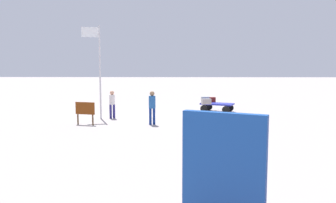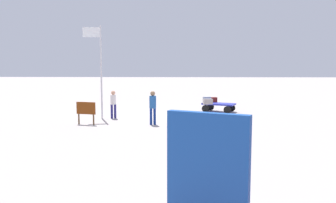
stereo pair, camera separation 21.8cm
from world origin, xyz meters
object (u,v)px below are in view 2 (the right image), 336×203
(suitcase_dark, at_px, (208,102))
(flagpole, at_px, (99,63))
(worker_trailing, at_px, (153,105))
(signboard, at_px, (86,110))
(worker_lead, at_px, (113,102))
(luggage_cart, at_px, (218,105))
(suitcase_grey, at_px, (207,99))
(suitcase_navy, at_px, (213,100))

(suitcase_dark, height_order, flagpole, flagpole)
(worker_trailing, relative_size, signboard, 1.49)
(suitcase_dark, bearing_deg, worker_lead, 22.95)
(luggage_cart, distance_m, flagpole, 8.54)
(suitcase_dark, distance_m, suitcase_grey, 1.17)
(flagpole, distance_m, signboard, 3.24)
(worker_trailing, xyz_separation_m, signboard, (3.61, 0.05, -0.29))
(suitcase_dark, relative_size, suitcase_navy, 1.12)
(worker_trailing, relative_size, flagpole, 0.33)
(worker_trailing, height_order, flagpole, flagpole)
(luggage_cart, bearing_deg, suitcase_navy, -66.21)
(signboard, bearing_deg, suitcase_navy, -141.30)
(suitcase_navy, relative_size, worker_lead, 0.35)
(luggage_cart, xyz_separation_m, suitcase_dark, (0.76, 0.58, 0.32))
(luggage_cart, relative_size, suitcase_dark, 3.67)
(luggage_cart, height_order, suitcase_dark, suitcase_dark)
(suitcase_dark, relative_size, worker_trailing, 0.36)
(signboard, bearing_deg, worker_trailing, -179.16)
(worker_trailing, distance_m, signboard, 3.62)
(worker_trailing, height_order, signboard, worker_trailing)
(luggage_cart, xyz_separation_m, flagpole, (7.39, 3.18, 2.85))
(worker_lead, relative_size, signboard, 1.37)
(suitcase_dark, xyz_separation_m, worker_trailing, (3.31, 4.60, 0.32))
(luggage_cart, height_order, suitcase_grey, suitcase_grey)
(flagpole, bearing_deg, signboard, 81.88)
(luggage_cart, distance_m, suitcase_navy, 0.81)
(luggage_cart, relative_size, worker_trailing, 1.32)
(suitcase_navy, bearing_deg, luggage_cart, 113.79)
(suitcase_grey, distance_m, worker_trailing, 6.67)
(signboard, bearing_deg, luggage_cart, -145.72)
(worker_trailing, bearing_deg, suitcase_grey, -120.01)
(flagpole, bearing_deg, worker_trailing, 148.90)
(suitcase_grey, relative_size, signboard, 0.47)
(suitcase_navy, height_order, suitcase_grey, suitcase_grey)
(luggage_cart, bearing_deg, suitcase_dark, 37.31)
(suitcase_grey, relative_size, worker_lead, 0.34)
(suitcase_grey, relative_size, worker_trailing, 0.31)
(suitcase_navy, xyz_separation_m, signboard, (7.38, 5.91, 0.05))
(suitcase_grey, distance_m, signboard, 9.06)
(luggage_cart, xyz_separation_m, worker_lead, (6.60, 3.05, 0.54))
(suitcase_dark, xyz_separation_m, signboard, (6.92, 4.65, 0.04))
(flagpole, bearing_deg, suitcase_dark, -158.55)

